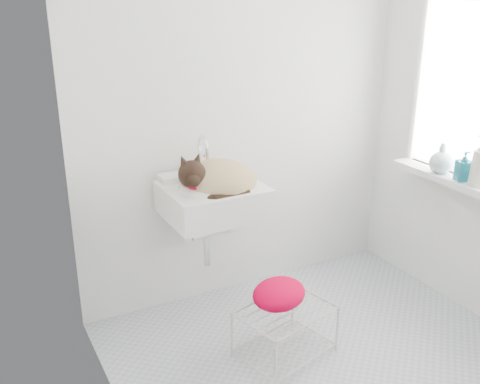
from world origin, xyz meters
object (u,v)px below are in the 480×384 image
bottle_b (462,180)px  bottle_c (440,172)px  wire_rack (285,331)px  bottle_a (477,186)px  cat (216,179)px  sink (213,186)px

bottle_b → bottle_c: bottle_c is taller
wire_rack → bottle_a: size_ratio=1.97×
wire_rack → bottle_c: 1.37m
wire_rack → bottle_b: 1.37m
cat → bottle_b: size_ratio=2.83×
cat → bottle_c: 1.39m
bottle_c → bottle_a: bearing=-90.0°
cat → wire_rack: 0.93m
sink → wire_rack: (0.17, -0.55, -0.70)m
wire_rack → bottle_a: bearing=-8.0°
bottle_a → bottle_b: size_ratio=1.37×
sink → bottle_a: (1.34, -0.71, 0.00)m
bottle_a → sink: bearing=151.9°
sink → wire_rack: 0.91m
cat → wire_rack: (0.15, -0.53, -0.74)m
sink → bottle_c: (1.34, -0.44, 0.00)m
sink → bottle_a: bottle_a is taller
cat → wire_rack: cat is taller
bottle_b → sink: bearing=155.7°
wire_rack → bottle_c: (1.17, 0.12, 0.70)m
bottle_a → bottle_b: bearing=90.0°
cat → wire_rack: bearing=-60.8°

